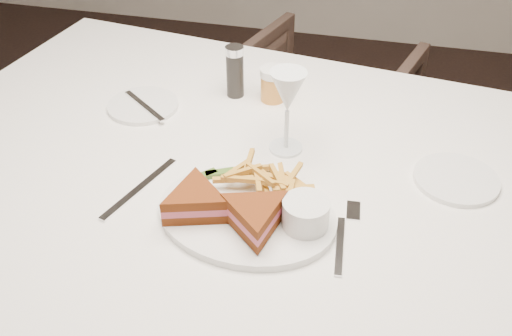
% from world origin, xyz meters
% --- Properties ---
extents(table, '(1.66, 1.22, 0.75)m').
position_xyz_m(table, '(0.11, 0.18, 0.38)').
color(table, white).
rests_on(table, ground).
extents(chair_far, '(0.73, 0.70, 0.61)m').
position_xyz_m(chair_far, '(0.11, 1.15, 0.30)').
color(chair_far, '#4A362D').
rests_on(chair_far, ground).
extents(table_setting, '(0.84, 0.63, 0.18)m').
position_xyz_m(table_setting, '(0.12, 0.14, 0.79)').
color(table_setting, white).
rests_on(table_setting, table).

